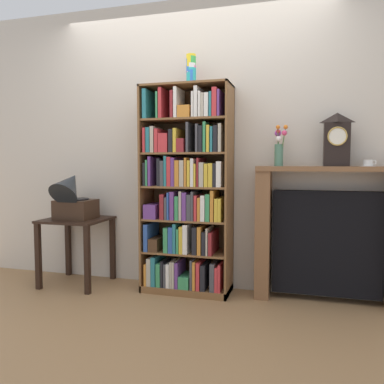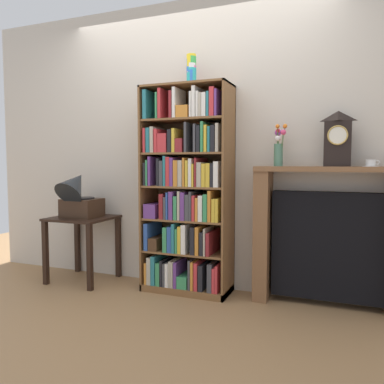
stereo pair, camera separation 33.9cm
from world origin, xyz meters
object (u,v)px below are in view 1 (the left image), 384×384
Objects in this scene: gramophone at (72,196)px; side_table_left at (77,233)px; mantel_clock at (337,140)px; flower_vase at (279,148)px; fireplace_mantel at (326,236)px; teacup_with_saucer at (368,164)px; cup_stack at (191,70)px; bookshelf at (187,197)px.

side_table_left is at bearing 90.00° from gramophone.
mantel_clock is 1.25× the size of flower_vase.
fireplace_mantel is 2.70× the size of mantel_clock.
flower_vase reaches higher than teacup_with_saucer.
cup_stack is at bearing -178.77° from mantel_clock.
mantel_clock is at bearing 4.62° from gramophone.
bookshelf is 4.27× the size of mantel_clock.
fireplace_mantel is at bearing 175.64° from teacup_with_saucer.
bookshelf is 1.32m from mantel_clock.
mantel_clock is (2.28, 0.18, 0.49)m from gramophone.
mantel_clock is at bearing 2.59° from bookshelf.
flower_vase is at bearing 179.38° from mantel_clock.
gramophone is 2.26m from fireplace_mantel.
mantel_clock is at bearing -179.42° from teacup_with_saucer.
mantel_clock is 0.30m from teacup_with_saucer.
gramophone is at bearing -90.00° from side_table_left.
cup_stack reaches higher than gramophone.
mantel_clock reaches higher than fireplace_mantel.
mantel_clock is at bearing 3.31° from side_table_left.
teacup_with_saucer is (0.24, 0.00, -0.19)m from mantel_clock.
flower_vase is (-0.39, -0.02, 0.72)m from fireplace_mantel.
teacup_with_saucer is at bearing 0.58° from mantel_clock.
cup_stack is 0.78× the size of flower_vase.
mantel_clock is (1.19, 0.03, -0.61)m from cup_stack.
bookshelf is 1.21m from fireplace_mantel.
flower_vase is (-0.45, 0.00, -0.06)m from mantel_clock.
bookshelf is at bearing -177.41° from mantel_clock.
bookshelf is at bearing 4.15° from side_table_left.
gramophone is at bearing -171.69° from cup_stack.
teacup_with_saucer is at bearing 2.27° from bookshelf.
flower_vase reaches higher than gramophone.
cup_stack is at bearing -178.88° from teacup_with_saucer.
fireplace_mantel is 0.66m from teacup_with_saucer.
teacup_with_saucer is at bearing -0.20° from flower_vase.
bookshelf is 1.12m from side_table_left.
gramophone is (-1.06, -0.13, -0.01)m from bookshelf.
bookshelf is 6.86× the size of cup_stack.
teacup_with_saucer reaches higher than fireplace_mantel.
bookshelf is at bearing 6.97° from gramophone.
side_table_left is 2.61m from teacup_with_saucer.
flower_vase is at bearing 2.32° from cup_stack.
gramophone is (-1.09, -0.16, -1.10)m from cup_stack.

